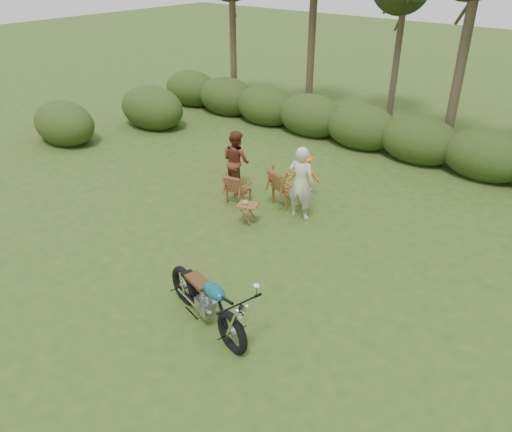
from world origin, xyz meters
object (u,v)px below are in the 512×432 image
Objects in this scene: motorcycle at (207,322)px; cup at (245,202)px; lawn_chair_right at (287,204)px; adult_a at (299,217)px; side_table at (248,214)px; lawn_chair_left at (239,202)px; adult_b at (237,189)px; child at (303,196)px.

motorcycle reaches higher than cup.
adult_a is (0.66, -0.39, 0.00)m from lawn_chair_right.
cup reaches higher than side_table.
adult_a is (0.86, 1.04, -0.55)m from cup.
side_table is at bearing 131.04° from lawn_chair_left.
cup is (-0.05, -0.03, 0.30)m from side_table.
adult_b reaches higher than side_table.
motorcycle is 5.54m from child.
cup is at bearing -150.53° from side_table.
lawn_chair_left is at bearing 138.44° from motorcycle.
motorcycle is 3.70m from side_table.
adult_b reaches higher than lawn_chair_left.
lawn_chair_left is at bearing 148.07° from adult_b.
adult_b is at bearing 139.96° from motorcycle.
child is at bearing 84.39° from side_table.
motorcycle is 3.73m from cup.
lawn_chair_right is 1.54m from cup.
child reaches higher than side_table.
adult_b is (-3.23, 4.51, 0.00)m from motorcycle.
motorcycle is 2.63× the size of lawn_chair_left.
lawn_chair_right is 1.62m from adult_b.
cup is at bearing 150.59° from adult_b.
child is at bearing -77.12° from lawn_chair_right.
lawn_chair_right is 1.27m from lawn_chair_left.
motorcycle is 1.21× the size of adult_a.
lawn_chair_right is at bearing 123.53° from motorcycle.
side_table is 0.30× the size of adult_b.
side_table is at bearing 51.89° from child.
adult_a reaches higher than lawn_chair_left.
side_table is (-1.76, 3.24, 0.25)m from motorcycle.
lawn_chair_left is (-1.07, -0.68, 0.00)m from lawn_chair_right.
lawn_chair_right is 0.77m from adult_a.
adult_b is (-1.41, 1.29, -0.55)m from cup.
lawn_chair_right is at bearing 52.92° from child.
lawn_chair_left is 0.46× the size of adult_a.
motorcycle is at bearing 138.64° from adult_b.
lawn_chair_right is 1.22× the size of lawn_chair_left.
cup is (0.87, -0.75, 0.55)m from lawn_chair_left.
adult_a is at bearing 178.92° from lawn_chair_left.
side_table is 0.40× the size of child.
cup is at bearing 41.12° from adult_a.
child is at bearing 120.70° from motorcycle.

